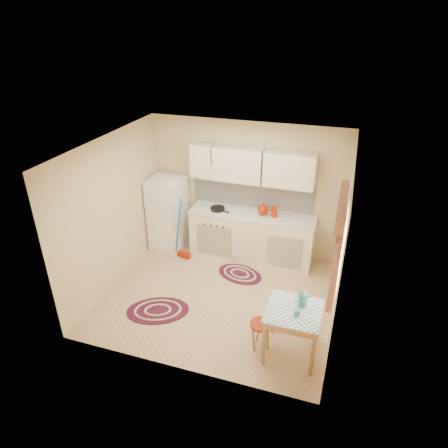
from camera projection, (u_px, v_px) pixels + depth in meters
The scene contains 14 objects.
room_shell at pixel (233, 202), 5.97m from camera, with size 3.64×3.60×2.52m.
fridge at pixel (168, 213), 7.67m from camera, with size 0.65×0.60×1.40m, color white.
broom at pixel (183, 229), 7.31m from camera, with size 0.28×0.12×1.20m, color blue, non-canonical shape.
base_cabinets at pixel (252, 237), 7.39m from camera, with size 2.25×0.60×0.88m, color white.
countertop at pixel (252, 215), 7.17m from camera, with size 2.27×0.62×0.04m, color silver.
frying_pan at pixel (218, 209), 7.29m from camera, with size 0.26×0.26×0.05m, color black.
red_kettle at pixel (263, 210), 7.06m from camera, with size 0.21×0.19×0.21m, color #971E05, non-canonical shape.
red_canister at pixel (274, 213), 7.02m from camera, with size 0.11×0.11×0.16m, color #971E05.
table at pixel (292, 332), 5.29m from camera, with size 0.72×0.72×0.72m, color tan.
stool at pixel (260, 335), 5.45m from camera, with size 0.29×0.29×0.42m, color #971E05.
coffee_pot at pixel (303, 298), 5.13m from camera, with size 0.14×0.12×0.28m, color teal, non-canonical shape.
mug at pixel (297, 313), 5.00m from camera, with size 0.07×0.07×0.10m, color teal.
rug_center at pixel (240, 274), 7.08m from camera, with size 0.83×0.55×0.02m, color #680B0D, non-canonical shape.
rug_left at pixel (158, 310), 6.21m from camera, with size 0.97×0.65×0.02m, color #680B0D, non-canonical shape.
Camera 1 is at (1.70, -4.97, 4.09)m, focal length 32.00 mm.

